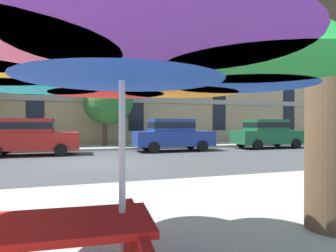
% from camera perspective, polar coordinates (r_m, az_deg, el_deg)
% --- Properties ---
extents(ground_plane, '(120.00, 120.00, 0.00)m').
position_cam_1_polar(ground_plane, '(11.71, -13.63, -7.09)').
color(ground_plane, '#424244').
extents(sidewalk_far, '(56.00, 3.60, 0.12)m').
position_cam_1_polar(sidewalk_far, '(18.45, -15.13, -4.09)').
color(sidewalk_far, '#9E998E').
rests_on(sidewalk_far, ground).
extents(apartment_building, '(39.94, 12.08, 16.00)m').
position_cam_1_polar(apartment_building, '(27.34, -15.97, 14.20)').
color(apartment_building, tan).
rests_on(apartment_building, ground).
extents(sedan_red, '(4.40, 1.98, 1.78)m').
position_cam_1_polar(sedan_red, '(15.43, -25.48, -1.73)').
color(sedan_red, '#B21E19').
rests_on(sedan_red, ground).
extents(sedan_blue, '(4.40, 1.98, 1.78)m').
position_cam_1_polar(sedan_blue, '(16.13, 0.92, -1.57)').
color(sedan_blue, navy).
rests_on(sedan_blue, ground).
extents(sedan_green, '(4.40, 1.98, 1.78)m').
position_cam_1_polar(sedan_green, '(19.04, 18.93, -1.27)').
color(sedan_green, '#195933').
rests_on(sedan_green, ground).
extents(street_tree_middle, '(3.13, 3.13, 4.38)m').
position_cam_1_polar(street_tree_middle, '(18.99, -11.95, 4.75)').
color(street_tree_middle, '#4C3823').
rests_on(street_tree_middle, ground).
extents(patio_umbrella, '(3.88, 3.88, 2.57)m').
position_cam_1_polar(patio_umbrella, '(2.68, -9.05, 14.77)').
color(patio_umbrella, silver).
rests_on(patio_umbrella, ground).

